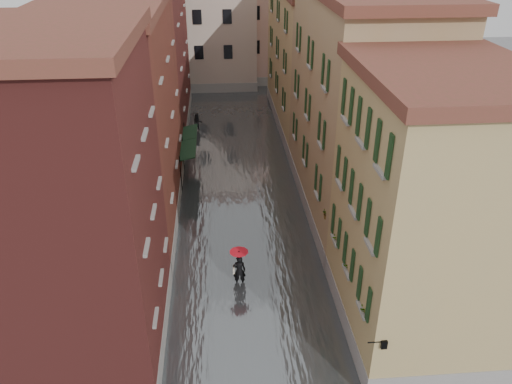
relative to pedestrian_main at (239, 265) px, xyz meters
name	(u,v)px	position (x,y,z in m)	size (l,w,h in m)	color
ground	(252,303)	(0.54, -1.43, -1.24)	(120.00, 120.00, 0.00)	#5B5B5E
floodwater	(239,180)	(0.54, 11.57, -1.14)	(10.00, 60.00, 0.20)	#4F5458
building_left_near	(73,217)	(-6.46, -3.43, 5.26)	(6.00, 8.00, 13.00)	maroon
building_left_mid	(119,121)	(-6.46, 7.57, 5.01)	(6.00, 14.00, 12.50)	maroon
building_left_far	(147,49)	(-6.46, 22.57, 5.76)	(6.00, 16.00, 14.00)	maroon
building_right_near	(425,218)	(7.54, -3.43, 4.51)	(6.00, 8.00, 11.50)	tan
building_right_mid	(358,111)	(7.54, 7.57, 5.26)	(6.00, 14.00, 13.00)	#977D5C
building_right_far	(312,61)	(7.54, 22.57, 4.51)	(6.00, 16.00, 11.50)	tan
building_end_cream	(199,24)	(-2.46, 36.57, 5.26)	(12.00, 9.00, 13.00)	#BCA896
building_end_pink	(278,24)	(6.54, 38.57, 4.76)	(10.00, 9.00, 12.00)	tan
awning_near	(188,150)	(-2.94, 11.74, 1.24)	(1.09, 3.39, 2.80)	#15301C
awning_far	(189,134)	(-2.95, 14.85, 1.23)	(1.09, 2.88, 2.80)	#15301C
wall_lantern	(383,344)	(4.87, -7.43, 1.77)	(0.71, 0.22, 0.35)	black
window_planters	(344,249)	(4.66, -2.17, 2.27)	(0.59, 8.15, 0.84)	#9C5833
pedestrian_main	(239,265)	(0.00, 0.00, 0.00)	(0.96, 0.96, 2.06)	black
pedestrian_far	(198,123)	(-2.58, 21.34, -0.39)	(0.83, 0.64, 1.70)	black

